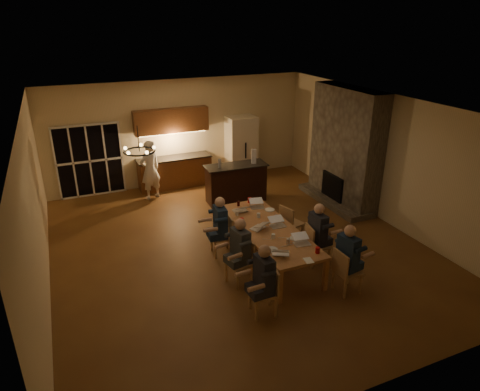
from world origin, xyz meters
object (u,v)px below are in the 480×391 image
at_px(mug_front, 273,236).
at_px(bar_island, 236,183).
at_px(redcup_near, 318,250).
at_px(can_right, 276,217).
at_px(refrigerator, 241,148).
at_px(plate_near, 295,238).
at_px(chair_left_far, 221,236).
at_px(laptop_c, 258,223).
at_px(chair_right_near, 348,271).
at_px(chandelier, 139,151).
at_px(laptop_a, 281,248).
at_px(bar_blender, 254,156).
at_px(bar_bottle, 220,163).
at_px(chair_left_near, 263,292).
at_px(person_left_mid, 240,251).
at_px(laptop_b, 302,239).
at_px(person_left_far, 220,227).
at_px(laptop_e, 240,206).
at_px(redcup_mid, 241,221).
at_px(mug_back, 237,213).
at_px(dining_table, 268,244).
at_px(chair_right_mid, 318,245).
at_px(person_right_mid, 317,234).
at_px(standing_person, 150,170).
at_px(mug_mid, 259,215).
at_px(chair_left_mid, 239,263).
at_px(plate_left, 272,250).
at_px(redcup_far, 249,200).
at_px(chair_right_far, 292,223).
at_px(person_left_near, 264,281).
at_px(can_cola, 238,203).
at_px(can_silver, 288,242).
at_px(plate_far, 270,210).

bearing_deg(mug_front, bar_island, 78.93).
xyz_separation_m(redcup_near, can_right, (-0.05, 1.57, 0.00)).
height_order(refrigerator, plate_near, refrigerator).
relative_size(chair_left_far, laptop_c, 2.78).
relative_size(chair_right_near, chandelier, 1.63).
distance_m(laptop_a, redcup_near, 0.70).
bearing_deg(bar_blender, bar_bottle, -162.65).
bearing_deg(chair_left_near, redcup_near, 111.08).
xyz_separation_m(person_left_mid, laptop_b, (1.18, -0.33, 0.17)).
height_order(chandelier, bar_blender, chandelier).
distance_m(bar_island, chandelier, 4.99).
relative_size(person_left_far, laptop_e, 4.31).
relative_size(refrigerator, redcup_mid, 16.67).
xyz_separation_m(chandelier, mug_back, (2.17, 0.84, -1.95)).
height_order(dining_table, chandelier, chandelier).
bearing_deg(mug_front, chair_right_mid, -6.76).
relative_size(person_right_mid, bar_blender, 3.47).
relative_size(chair_left_near, bar_bottle, 3.71).
distance_m(chandelier, bar_bottle, 4.41).
bearing_deg(standing_person, mug_mid, 91.28).
relative_size(person_left_mid, chandelier, 2.53).
height_order(chair_left_mid, chair_right_near, same).
distance_m(chandelier, plate_left, 3.07).
distance_m(chair_left_near, plate_left, 0.99).
relative_size(bar_island, person_left_mid, 1.26).
bearing_deg(chair_left_near, plate_left, 151.30).
xyz_separation_m(chair_left_mid, chair_right_mid, (1.81, 0.00, 0.00)).
relative_size(chair_right_mid, redcup_far, 7.42).
height_order(chair_right_far, bar_bottle, bar_bottle).
bearing_deg(redcup_near, person_left_near, -165.27).
bearing_deg(mug_back, chandelier, -158.73).
xyz_separation_m(person_left_mid, standing_person, (-0.67, 4.89, 0.17)).
distance_m(refrigerator, person_right_mid, 5.52).
relative_size(chair_left_near, can_cola, 7.42).
xyz_separation_m(person_left_far, mug_back, (0.50, 0.27, 0.11)).
bearing_deg(bar_bottle, bar_blender, -1.94).
xyz_separation_m(person_right_mid, redcup_mid, (-1.30, 0.98, 0.12)).
height_order(chair_right_mid, bar_bottle, bar_bottle).
distance_m(person_left_near, redcup_near, 1.35).
bearing_deg(laptop_c, can_cola, -121.06).
bearing_deg(can_silver, laptop_c, 106.38).
distance_m(refrigerator, redcup_far, 3.78).
relative_size(dining_table, redcup_far, 25.27).
distance_m(person_right_mid, standing_person, 5.47).
relative_size(person_left_near, can_right, 11.50).
height_order(mug_mid, plate_left, mug_mid).
relative_size(chair_left_mid, can_cola, 7.42).
relative_size(plate_far, bar_bottle, 0.95).
xyz_separation_m(person_left_near, redcup_mid, (0.47, 2.06, 0.12)).
relative_size(bar_island, laptop_e, 5.42).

